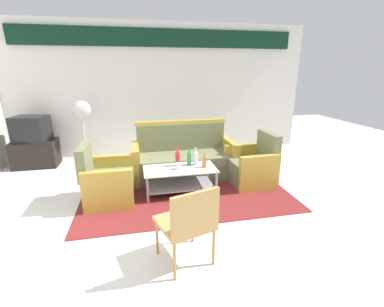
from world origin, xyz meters
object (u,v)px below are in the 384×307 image
pedestal_fan (82,114)px  coffee_table (180,176)px  armchair_right (252,167)px  tv_stand (36,154)px  bottle_red (178,159)px  television (31,129)px  armchair_left (107,183)px  bottle_clear (196,158)px  bottle_green (189,159)px  bottle_orange (204,162)px  couch (184,159)px  cup (178,166)px  wicker_chair (189,220)px

pedestal_fan → coffee_table: bearing=-47.8°
armchair_right → tv_stand: armchair_right is taller
bottle_red → television: bearing=147.2°
television → armchair_left: bearing=141.1°
bottle_clear → television: (-2.86, 1.69, 0.24)m
bottle_green → bottle_orange: bearing=-36.4°
couch → cup: bearing=72.0°
bottle_red → pedestal_fan: (-1.64, 1.71, 0.49)m
couch → tv_stand: bearing=-22.7°
pedestal_fan → bottle_orange: bearing=-42.7°
bottle_clear → cup: 0.34m
bottle_green → tv_stand: bottle_green is taller
coffee_table → bottle_green: size_ratio=4.04×
cup → television: bearing=144.5°
bottle_green → cup: (-0.20, -0.16, -0.05)m
coffee_table → bottle_green: (0.17, 0.10, 0.24)m
couch → armchair_left: couch is taller
couch → bottle_orange: size_ratio=7.90×
armchair_right → bottle_clear: bearing=90.3°
bottle_green → pedestal_fan: pedestal_fan is taller
wicker_chair → armchair_left: bearing=102.4°
bottle_clear → wicker_chair: wicker_chair is taller
armchair_right → bottle_green: bearing=89.2°
bottle_orange → pedestal_fan: (-2.02, 1.87, 0.52)m
bottle_clear → tv_stand: bearing=149.5°
armchair_right → tv_stand: size_ratio=1.06×
television → bottle_orange: bearing=159.7°
tv_stand → pedestal_fan: (0.94, 0.05, 0.75)m
bottle_green → television: television is taller
armchair_right → bottle_clear: (-0.98, -0.04, 0.23)m
armchair_left → coffee_table: bearing=93.6°
armchair_left → bottle_orange: armchair_left is taller
bottle_green → television: bearing=148.8°
television → pedestal_fan: pedestal_fan is taller
coffee_table → tv_stand: (-2.59, 1.77, -0.01)m
couch → pedestal_fan: (-1.84, 1.17, 0.70)m
couch → pedestal_fan: 2.28m
bottle_orange → bottle_clear: size_ratio=0.81×
tv_stand → bottle_red: bearing=-32.8°
tv_stand → television: size_ratio=1.19×
bottle_green → wicker_chair: 1.76m
bottle_orange → cup: (-0.41, -0.00, -0.04)m
bottle_green → bottle_clear: bearing=-9.6°
wicker_chair → bottle_clear: bearing=58.0°
bottle_orange → pedestal_fan: pedestal_fan is taller
bottle_clear → bottle_green: bearing=170.4°
tv_stand → pedestal_fan: bearing=3.0°
bottle_clear → pedestal_fan: 2.63m
bottle_red → wicker_chair: bearing=-95.6°
bottle_green → cup: size_ratio=2.73×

